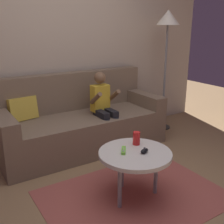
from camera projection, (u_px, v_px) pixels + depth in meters
ground_plane at (144, 208)px, 2.39m from camera, size 9.47×9.47×0.00m
wall_back at (56, 46)px, 3.49m from camera, size 4.73×0.05×2.50m
couch at (80, 124)px, 3.51m from camera, size 2.04×0.80×0.92m
person_seated_on_couch at (104, 106)px, 3.41m from camera, size 0.31×0.37×0.96m
coffee_table at (135, 156)px, 2.44m from camera, size 0.64×0.64×0.45m
area_rug at (134, 196)px, 2.55m from camera, size 1.60×1.18×0.01m
game_remote_lime_near_edge at (124, 150)px, 2.42m from camera, size 0.11×0.13×0.03m
nunchuk_black at (144, 151)px, 2.40m from camera, size 0.10×0.06×0.05m
soda_can at (136, 138)px, 2.56m from camera, size 0.07×0.07×0.12m
floor_lamp at (168, 27)px, 3.84m from camera, size 0.32×0.32×1.70m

